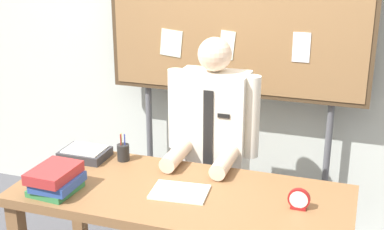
{
  "coord_description": "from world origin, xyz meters",
  "views": [
    {
      "loc": [
        0.83,
        -2.27,
        2.0
      ],
      "look_at": [
        0.0,
        0.17,
        1.1
      ],
      "focal_mm": 50.09,
      "sensor_mm": 36.0,
      "label": 1
    }
  ],
  "objects_px": {
    "book_stack": "(56,180)",
    "open_notebook": "(179,192)",
    "desk": "(181,208)",
    "person": "(213,164)",
    "bulletin_board": "(236,12)",
    "pen_holder": "(123,152)",
    "paper_tray": "(85,153)",
    "desk_clock": "(299,200)"
  },
  "relations": [
    {
      "from": "person",
      "to": "pen_holder",
      "type": "distance_m",
      "value": 0.55
    },
    {
      "from": "desk",
      "to": "bulletin_board",
      "type": "relative_size",
      "value": 0.8
    },
    {
      "from": "desk_clock",
      "to": "bulletin_board",
      "type": "bearing_deg",
      "value": 119.7
    },
    {
      "from": "desk",
      "to": "book_stack",
      "type": "bearing_deg",
      "value": -160.98
    },
    {
      "from": "person",
      "to": "desk_clock",
      "type": "bearing_deg",
      "value": -43.23
    },
    {
      "from": "person",
      "to": "paper_tray",
      "type": "relative_size",
      "value": 5.51
    },
    {
      "from": "pen_holder",
      "to": "paper_tray",
      "type": "distance_m",
      "value": 0.23
    },
    {
      "from": "desk_clock",
      "to": "paper_tray",
      "type": "height_order",
      "value": "desk_clock"
    },
    {
      "from": "paper_tray",
      "to": "pen_holder",
      "type": "bearing_deg",
      "value": 10.3
    },
    {
      "from": "open_notebook",
      "to": "pen_holder",
      "type": "height_order",
      "value": "pen_holder"
    },
    {
      "from": "person",
      "to": "bulletin_board",
      "type": "relative_size",
      "value": 0.68
    },
    {
      "from": "desk",
      "to": "person",
      "type": "bearing_deg",
      "value": 90.0
    },
    {
      "from": "bulletin_board",
      "to": "pen_holder",
      "type": "xyz_separation_m",
      "value": [
        -0.44,
        -0.78,
        -0.7
      ]
    },
    {
      "from": "open_notebook",
      "to": "paper_tray",
      "type": "height_order",
      "value": "paper_tray"
    },
    {
      "from": "book_stack",
      "to": "person",
      "type": "bearing_deg",
      "value": 52.17
    },
    {
      "from": "bulletin_board",
      "to": "open_notebook",
      "type": "xyz_separation_m",
      "value": [
        -0.0,
        -1.05,
        -0.75
      ]
    },
    {
      "from": "desk",
      "to": "bulletin_board",
      "type": "distance_m",
      "value": 1.34
    },
    {
      "from": "person",
      "to": "desk_clock",
      "type": "xyz_separation_m",
      "value": [
        0.58,
        -0.55,
        0.13
      ]
    },
    {
      "from": "open_notebook",
      "to": "desk",
      "type": "bearing_deg",
      "value": 84.98
    },
    {
      "from": "book_stack",
      "to": "pen_holder",
      "type": "xyz_separation_m",
      "value": [
        0.15,
        0.46,
        -0.02
      ]
    },
    {
      "from": "person",
      "to": "bulletin_board",
      "type": "bearing_deg",
      "value": 90.0
    },
    {
      "from": "person",
      "to": "bulletin_board",
      "type": "distance_m",
      "value": 0.97
    },
    {
      "from": "pen_holder",
      "to": "book_stack",
      "type": "bearing_deg",
      "value": -107.97
    },
    {
      "from": "person",
      "to": "bulletin_board",
      "type": "xyz_separation_m",
      "value": [
        0.0,
        0.47,
        0.84
      ]
    },
    {
      "from": "pen_holder",
      "to": "person",
      "type": "bearing_deg",
      "value": 34.28
    },
    {
      "from": "open_notebook",
      "to": "desk_clock",
      "type": "relative_size",
      "value": 2.67
    },
    {
      "from": "bulletin_board",
      "to": "pen_holder",
      "type": "bearing_deg",
      "value": -119.67
    },
    {
      "from": "bulletin_board",
      "to": "book_stack",
      "type": "distance_m",
      "value": 1.53
    },
    {
      "from": "book_stack",
      "to": "open_notebook",
      "type": "distance_m",
      "value": 0.62
    },
    {
      "from": "bulletin_board",
      "to": "book_stack",
      "type": "xyz_separation_m",
      "value": [
        -0.59,
        -1.24,
        -0.69
      ]
    },
    {
      "from": "bulletin_board",
      "to": "paper_tray",
      "type": "distance_m",
      "value": 1.28
    },
    {
      "from": "desk",
      "to": "person",
      "type": "relative_size",
      "value": 1.18
    },
    {
      "from": "book_stack",
      "to": "desk_clock",
      "type": "bearing_deg",
      "value": 10.26
    },
    {
      "from": "person",
      "to": "paper_tray",
      "type": "height_order",
      "value": "person"
    },
    {
      "from": "open_notebook",
      "to": "paper_tray",
      "type": "xyz_separation_m",
      "value": [
        -0.66,
        0.24,
        0.02
      ]
    },
    {
      "from": "person",
      "to": "paper_tray",
      "type": "distance_m",
      "value": 0.76
    },
    {
      "from": "person",
      "to": "book_stack",
      "type": "height_order",
      "value": "person"
    },
    {
      "from": "person",
      "to": "bulletin_board",
      "type": "height_order",
      "value": "bulletin_board"
    },
    {
      "from": "open_notebook",
      "to": "book_stack",
      "type": "bearing_deg",
      "value": -162.69
    },
    {
      "from": "person",
      "to": "pen_holder",
      "type": "xyz_separation_m",
      "value": [
        -0.44,
        -0.3,
        0.14
      ]
    },
    {
      "from": "open_notebook",
      "to": "desk_clock",
      "type": "distance_m",
      "value": 0.59
    },
    {
      "from": "open_notebook",
      "to": "paper_tray",
      "type": "relative_size",
      "value": 1.07
    }
  ]
}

